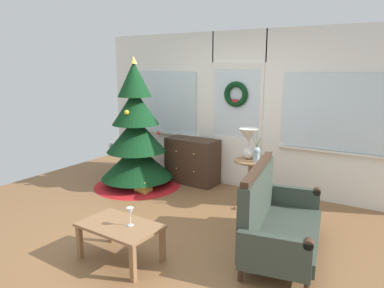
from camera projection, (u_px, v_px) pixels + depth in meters
name	position (u px, v px, depth m)	size (l,w,h in m)	color
ground_plane	(165.00, 230.00, 4.47)	(6.76, 6.76, 0.00)	brown
back_wall_with_door	(238.00, 110.00, 5.94)	(5.20, 0.19, 2.55)	white
christmas_tree	(136.00, 141.00, 6.00)	(1.46, 1.46, 2.15)	#4C331E
dresser_cabinet	(192.00, 161.00, 6.24)	(0.92, 0.48, 0.78)	#3D281C
settee_sofa	(274.00, 219.00, 3.91)	(0.94, 1.61, 0.96)	#3D281C
side_table	(251.00, 174.00, 5.14)	(0.50, 0.48, 0.69)	#8E6642
table_lamp	(249.00, 139.00, 5.10)	(0.28, 0.28, 0.44)	silver
flower_vase	(256.00, 154.00, 4.98)	(0.11, 0.10, 0.35)	#99ADBC
coffee_table	(120.00, 230.00, 3.73)	(0.86, 0.56, 0.39)	#8E6642
wine_glass	(130.00, 212.00, 3.66)	(0.08, 0.08, 0.20)	silver
gift_box	(143.00, 186.00, 5.78)	(0.22, 0.19, 0.22)	#D8C64C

